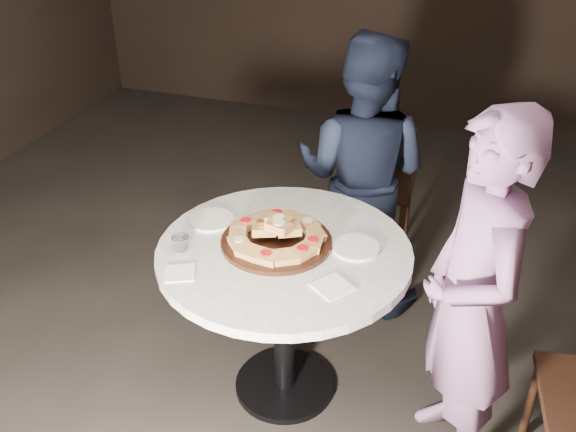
{
  "coord_description": "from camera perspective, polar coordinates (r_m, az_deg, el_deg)",
  "views": [
    {
      "loc": [
        0.79,
        -2.11,
        2.33
      ],
      "look_at": [
        0.04,
        0.07,
        0.95
      ],
      "focal_mm": 40.0,
      "sensor_mm": 36.0,
      "label": 1
    }
  ],
  "objects": [
    {
      "name": "serving_board",
      "position": [
        2.74,
        -1.03,
        -2.29
      ],
      "size": [
        0.63,
        0.63,
        0.02
      ],
      "primitive_type": "cylinder",
      "rotation": [
        0.0,
        0.0,
        0.41
      ],
      "color": "black",
      "rests_on": "table"
    },
    {
      "name": "water_glass",
      "position": [
        2.73,
        -9.52,
        -2.43
      ],
      "size": [
        0.08,
        0.08,
        0.07
      ],
      "primitive_type": "imported",
      "rotation": [
        0.0,
        0.0,
        0.14
      ],
      "color": "silver",
      "rests_on": "table"
    },
    {
      "name": "plate_right",
      "position": [
        2.73,
        6.04,
        -2.79
      ],
      "size": [
        0.26,
        0.26,
        0.01
      ],
      "primitive_type": "cylinder",
      "rotation": [
        0.0,
        0.0,
        0.36
      ],
      "color": "white",
      "rests_on": "table"
    },
    {
      "name": "diner_teal",
      "position": [
        2.55,
        15.89,
        -7.5
      ],
      "size": [
        0.58,
        0.68,
        1.59
      ],
      "primitive_type": "imported",
      "rotation": [
        0.0,
        0.0,
        -1.16
      ],
      "color": "slate",
      "rests_on": "ground"
    },
    {
      "name": "plate_left",
      "position": [
        2.92,
        -6.83,
        -0.34
      ],
      "size": [
        0.26,
        0.26,
        0.01
      ],
      "primitive_type": "cylinder",
      "rotation": [
        0.0,
        0.0,
        0.33
      ],
      "color": "white",
      "rests_on": "table"
    },
    {
      "name": "diner_navy",
      "position": [
        3.43,
        6.55,
        3.66
      ],
      "size": [
        0.8,
        0.66,
        1.54
      ],
      "primitive_type": "imported",
      "rotation": [
        0.0,
        0.0,
        3.04
      ],
      "color": "black",
      "rests_on": "ground"
    },
    {
      "name": "focaccia_pile",
      "position": [
        2.72,
        -1.01,
        -1.53
      ],
      "size": [
        0.42,
        0.42,
        0.11
      ],
      "rotation": [
        0.0,
        0.0,
        -0.03
      ],
      "color": "#B17E44",
      "rests_on": "serving_board"
    },
    {
      "name": "napkin_near",
      "position": [
        2.6,
        -9.59,
        -5.03
      ],
      "size": [
        0.16,
        0.16,
        0.01
      ],
      "primitive_type": "cube",
      "rotation": [
        0.0,
        0.0,
        0.45
      ],
      "color": "white",
      "rests_on": "table"
    },
    {
      "name": "floor",
      "position": [
        3.24,
        -1.09,
        -15.0
      ],
      "size": [
        7.0,
        7.0,
        0.0
      ],
      "primitive_type": "plane",
      "color": "black",
      "rests_on": "ground"
    },
    {
      "name": "chair_far",
      "position": [
        3.9,
        7.83,
        3.26
      ],
      "size": [
        0.46,
        0.48,
        0.93
      ],
      "rotation": [
        0.0,
        0.0,
        3.2
      ],
      "color": "black",
      "rests_on": "ground"
    },
    {
      "name": "napkin_far",
      "position": [
        2.5,
        3.97,
        -6.29
      ],
      "size": [
        0.19,
        0.19,
        0.01
      ],
      "primitive_type": "cube",
      "rotation": [
        0.0,
        0.0,
        -0.63
      ],
      "color": "white",
      "rests_on": "table"
    },
    {
      "name": "table",
      "position": [
        2.81,
        -0.33,
        -5.43
      ],
      "size": [
        1.42,
        1.42,
        0.82
      ],
      "rotation": [
        0.0,
        0.0,
        0.38
      ],
      "color": "black",
      "rests_on": "ground"
    }
  ]
}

